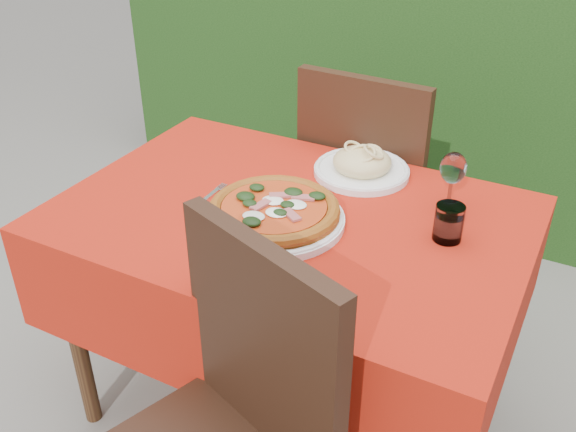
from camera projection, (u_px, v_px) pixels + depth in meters
The scene contains 10 objects.
ground at pixel (290, 405), 2.13m from camera, with size 60.00×60.00×0.00m, color #66625C.
hedge at pixel (454, 20), 2.82m from camera, with size 3.20×0.55×1.78m.
dining_table at pixel (290, 258), 1.82m from camera, with size 1.26×0.86×0.75m.
chair_near at pixel (224, 432), 1.33m from camera, with size 0.57×0.57×0.99m.
chair_far at pixel (370, 184), 2.26m from camera, with size 0.46×0.46×0.99m.
pizza_plate at pixel (274, 213), 1.67m from camera, with size 0.38×0.38×0.07m.
pasta_plate at pixel (362, 166), 1.91m from camera, with size 0.29×0.29×0.08m.
water_glass at pixel (448, 224), 1.60m from camera, with size 0.07×0.07×0.10m.
wine_glass at pixel (453, 170), 1.69m from camera, with size 0.07×0.07×0.17m.
fork at pixel (206, 198), 1.80m from camera, with size 0.02×0.17×0.00m, color silver.
Camera 1 is at (0.69, -1.32, 1.64)m, focal length 40.00 mm.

